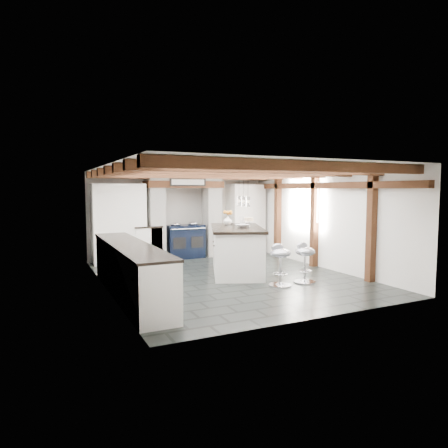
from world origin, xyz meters
name	(u,v)px	position (x,y,z in m)	size (l,w,h in m)	color
ground	(228,277)	(0.00, 0.00, 0.00)	(6.00, 6.00, 0.00)	black
room_shell	(178,223)	(-0.61, 1.42, 1.07)	(6.00, 6.03, 6.00)	white
range_cooker	(185,241)	(0.00, 2.68, 0.47)	(1.00, 0.63, 0.99)	black
kitchen_island	(237,250)	(0.36, 0.30, 0.53)	(1.81, 2.34, 1.38)	white
bar_stool_near	(305,258)	(1.16, -1.11, 0.50)	(0.44, 0.44, 0.81)	silver
bar_stool_far	(280,260)	(0.56, -1.12, 0.51)	(0.44, 0.44, 0.82)	silver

